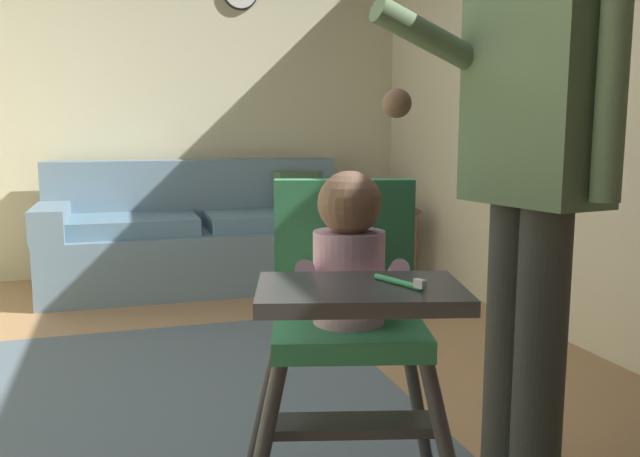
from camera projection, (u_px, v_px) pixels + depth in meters
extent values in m
cube|color=#A27951|center=(138.00, 452.00, 2.26)|extent=(5.86, 7.15, 0.10)
cube|color=beige|center=(121.00, 105.00, 4.72)|extent=(5.06, 0.06, 2.50)
cube|color=beige|center=(611.00, 90.00, 2.98)|extent=(0.06, 6.15, 2.50)
cube|color=#4F5E6A|center=(166.00, 447.00, 2.19)|extent=(1.93, 2.78, 0.01)
cube|color=slate|center=(202.00, 258.00, 4.47)|extent=(2.07, 0.84, 0.40)
cube|color=slate|center=(195.00, 191.00, 4.72)|extent=(2.07, 0.22, 0.46)
cube|color=slate|center=(52.00, 220.00, 4.15)|extent=(0.20, 0.84, 0.20)
cube|color=slate|center=(332.00, 210.00, 4.70)|extent=(0.20, 0.84, 0.20)
cube|color=slate|center=(133.00, 225.00, 4.26)|extent=(0.82, 0.60, 0.11)
cube|color=slate|center=(266.00, 219.00, 4.52)|extent=(0.82, 0.60, 0.11)
cube|color=#4C6B47|center=(297.00, 194.00, 4.81)|extent=(0.35, 0.18, 0.34)
cylinder|color=#353536|center=(263.00, 411.00, 1.82)|extent=(0.13, 0.19, 0.57)
cylinder|color=#353536|center=(418.00, 409.00, 1.84)|extent=(0.19, 0.13, 0.57)
cube|color=#318152|center=(348.00, 330.00, 1.57)|extent=(0.44, 0.44, 0.05)
cube|color=#318152|center=(344.00, 242.00, 1.69)|extent=(0.37, 0.16, 0.33)
cube|color=#353536|center=(360.00, 293.00, 1.26)|extent=(0.45, 0.35, 0.03)
cube|color=#353536|center=(351.00, 425.00, 1.49)|extent=(0.41, 0.20, 0.02)
cylinder|color=#D19EBA|center=(349.00, 277.00, 1.53)|extent=(0.21, 0.21, 0.22)
sphere|color=brown|center=(350.00, 203.00, 1.49)|extent=(0.15, 0.15, 0.15)
cylinder|color=#D19EBA|center=(305.00, 277.00, 1.49)|extent=(0.08, 0.15, 0.10)
cylinder|color=#D19EBA|center=(396.00, 276.00, 1.49)|extent=(0.08, 0.15, 0.10)
cylinder|color=#38A366|center=(398.00, 282.00, 1.26)|extent=(0.05, 0.13, 0.01)
cube|color=white|center=(420.00, 284.00, 1.21)|extent=(0.02, 0.03, 0.02)
cylinder|color=#343431|center=(509.00, 348.00, 1.90)|extent=(0.14, 0.14, 0.86)
cylinder|color=#343431|center=(540.00, 361.00, 1.79)|extent=(0.14, 0.14, 0.86)
cube|color=#556E4C|center=(536.00, 98.00, 1.74)|extent=(0.26, 0.43, 0.57)
cylinder|color=#556E4C|center=(446.00, 46.00, 1.80)|extent=(0.48, 0.15, 0.23)
sphere|color=brown|center=(397.00, 103.00, 1.76)|extent=(0.08, 0.08, 0.08)
cylinder|color=#556E4C|center=(612.00, 93.00, 1.52)|extent=(0.07, 0.07, 0.52)
cube|color=brown|center=(384.00, 209.00, 4.65)|extent=(0.40, 0.40, 0.02)
cylinder|color=brown|center=(370.00, 250.00, 4.48)|extent=(0.04, 0.04, 0.50)
cylinder|color=brown|center=(415.00, 248.00, 4.57)|extent=(0.04, 0.04, 0.50)
cylinder|color=brown|center=(353.00, 242.00, 4.80)|extent=(0.04, 0.04, 0.50)
cylinder|color=brown|center=(396.00, 240.00, 4.90)|extent=(0.04, 0.04, 0.50)
cylinder|color=#284CB7|center=(381.00, 201.00, 4.63)|extent=(0.07, 0.07, 0.10)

